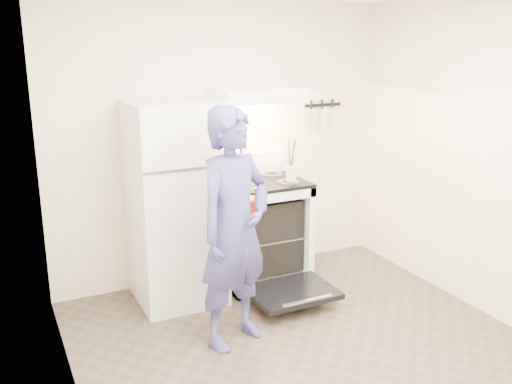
# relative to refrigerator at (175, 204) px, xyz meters

# --- Properties ---
(floor) EXTENTS (3.60, 3.60, 0.00)m
(floor) POSITION_rel_refrigerator_xyz_m (0.58, -1.45, -0.85)
(floor) COLOR #4C3E33
(floor) RESTS_ON ground
(back_wall) EXTENTS (3.20, 0.02, 2.50)m
(back_wall) POSITION_rel_refrigerator_xyz_m (0.58, 0.35, 0.40)
(back_wall) COLOR beige
(back_wall) RESTS_ON ground
(refrigerator) EXTENTS (0.70, 0.70, 1.70)m
(refrigerator) POSITION_rel_refrigerator_xyz_m (0.00, 0.00, 0.00)
(refrigerator) COLOR white
(refrigerator) RESTS_ON floor
(stove_body) EXTENTS (0.76, 0.65, 0.92)m
(stove_body) POSITION_rel_refrigerator_xyz_m (0.81, 0.02, -0.39)
(stove_body) COLOR white
(stove_body) RESTS_ON floor
(cooktop) EXTENTS (0.76, 0.65, 0.03)m
(cooktop) POSITION_rel_refrigerator_xyz_m (0.81, 0.02, 0.09)
(cooktop) COLOR black
(cooktop) RESTS_ON stove_body
(backsplash) EXTENTS (0.76, 0.07, 0.20)m
(backsplash) POSITION_rel_refrigerator_xyz_m (0.81, 0.31, 0.20)
(backsplash) COLOR white
(backsplash) RESTS_ON cooktop
(oven_door) EXTENTS (0.70, 0.54, 0.04)m
(oven_door) POSITION_rel_refrigerator_xyz_m (0.81, -0.57, -0.72)
(oven_door) COLOR black
(oven_door) RESTS_ON floor
(oven_rack) EXTENTS (0.60, 0.52, 0.01)m
(oven_rack) POSITION_rel_refrigerator_xyz_m (0.81, 0.02, -0.41)
(oven_rack) COLOR slate
(oven_rack) RESTS_ON stove_body
(range_hood) EXTENTS (0.76, 0.50, 0.12)m
(range_hood) POSITION_rel_refrigerator_xyz_m (0.81, 0.10, 0.86)
(range_hood) COLOR white
(range_hood) RESTS_ON back_wall
(knife_strip) EXTENTS (0.40, 0.02, 0.03)m
(knife_strip) POSITION_rel_refrigerator_xyz_m (1.63, 0.33, 0.70)
(knife_strip) COLOR black
(knife_strip) RESTS_ON back_wall
(pizza_stone) EXTENTS (0.32, 0.32, 0.02)m
(pizza_stone) POSITION_rel_refrigerator_xyz_m (0.90, 0.09, -0.40)
(pizza_stone) COLOR #8A684E
(pizza_stone) RESTS_ON oven_rack
(tea_kettle) EXTENTS (0.26, 0.21, 0.31)m
(tea_kettle) POSITION_rel_refrigerator_xyz_m (0.63, 0.18, 0.26)
(tea_kettle) COLOR silver
(tea_kettle) RESTS_ON cooktop
(utensil_jar) EXTENTS (0.09, 0.09, 0.13)m
(utensil_jar) POSITION_rel_refrigerator_xyz_m (1.00, -0.19, 0.20)
(utensil_jar) COLOR silver
(utensil_jar) RESTS_ON cooktop
(person) EXTENTS (0.75, 0.63, 1.75)m
(person) POSITION_rel_refrigerator_xyz_m (0.16, -0.87, 0.03)
(person) COLOR navy
(person) RESTS_ON floor
(dutch_oven) EXTENTS (0.33, 0.26, 0.22)m
(dutch_oven) POSITION_rel_refrigerator_xyz_m (0.34, -0.65, 0.09)
(dutch_oven) COLOR red
(dutch_oven) RESTS_ON person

